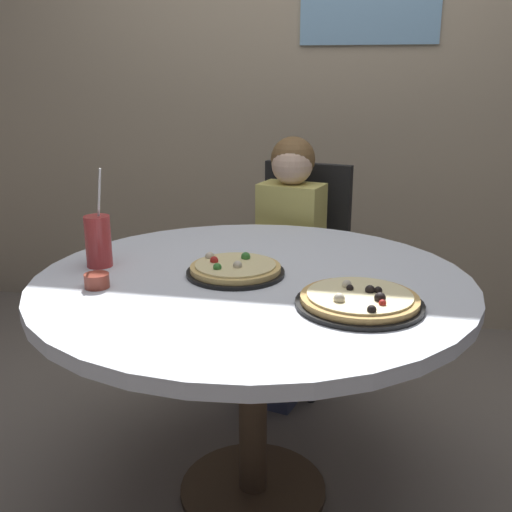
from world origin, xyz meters
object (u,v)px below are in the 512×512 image
(dining_table, at_px, (253,305))
(pizza_cheese, at_px, (360,300))
(diner_child, at_px, (284,282))
(sauce_bowl, at_px, (97,281))
(pizza_veggie, at_px, (235,269))
(soda_cup, at_px, (98,241))
(chair_wooden, at_px, (299,260))

(dining_table, relative_size, pizza_cheese, 3.89)
(diner_child, distance_m, sauce_bowl, 1.02)
(dining_table, height_order, diner_child, diner_child)
(dining_table, xyz_separation_m, pizza_veggie, (-0.06, 0.01, 0.11))
(sauce_bowl, bearing_deg, dining_table, 23.13)
(pizza_veggie, distance_m, sauce_bowl, 0.40)
(soda_cup, bearing_deg, pizza_veggie, 0.26)
(dining_table, relative_size, soda_cup, 4.22)
(pizza_veggie, relative_size, soda_cup, 0.96)
(chair_wooden, height_order, diner_child, diner_child)
(chair_wooden, xyz_separation_m, soda_cup, (-0.51, -0.89, 0.30))
(dining_table, distance_m, soda_cup, 0.52)
(diner_child, xyz_separation_m, soda_cup, (-0.47, -0.71, 0.35))
(chair_wooden, bearing_deg, pizza_cheese, -74.60)
(dining_table, xyz_separation_m, soda_cup, (-0.49, 0.01, 0.17))
(diner_child, xyz_separation_m, sauce_bowl, (-0.39, -0.90, 0.29))
(diner_child, relative_size, sauce_bowl, 15.46)
(diner_child, bearing_deg, chair_wooden, 77.49)
(dining_table, relative_size, sauce_bowl, 18.52)
(pizza_cheese, bearing_deg, chair_wooden, 105.40)
(soda_cup, bearing_deg, diner_child, 56.56)
(soda_cup, bearing_deg, pizza_cheese, -12.89)
(soda_cup, bearing_deg, dining_table, -1.16)
(pizza_veggie, bearing_deg, pizza_cheese, -26.52)
(chair_wooden, distance_m, sauce_bowl, 1.19)
(pizza_cheese, xyz_separation_m, soda_cup, (-0.81, 0.18, 0.06))
(pizza_cheese, height_order, sauce_bowl, pizza_cheese)
(dining_table, relative_size, chair_wooden, 1.36)
(diner_child, bearing_deg, pizza_veggie, -93.06)
(chair_wooden, height_order, pizza_veggie, chair_wooden)
(diner_child, xyz_separation_m, pizza_veggie, (-0.04, -0.71, 0.28))
(diner_child, height_order, soda_cup, diner_child)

